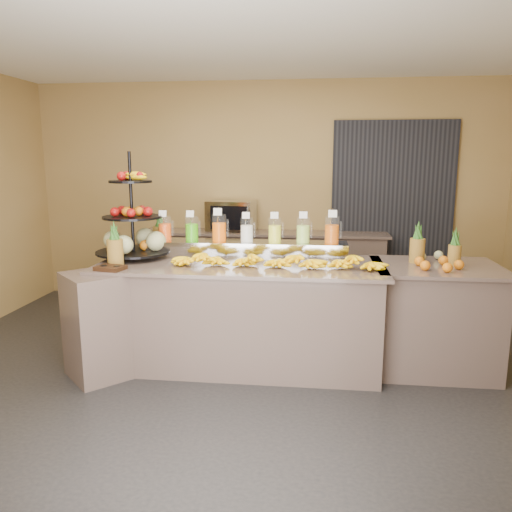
% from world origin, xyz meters
% --- Properties ---
extents(ground, '(6.00, 6.00, 0.00)m').
position_xyz_m(ground, '(0.00, 0.00, 0.00)').
color(ground, black).
rests_on(ground, ground).
extents(room_envelope, '(6.04, 5.02, 2.82)m').
position_xyz_m(room_envelope, '(0.19, 0.79, 1.88)').
color(room_envelope, olive).
rests_on(room_envelope, ground).
extents(buffet_counter, '(2.75, 1.25, 0.93)m').
position_xyz_m(buffet_counter, '(-0.12, 0.26, 0.47)').
color(buffet_counter, gray).
rests_on(buffet_counter, ground).
extents(right_counter, '(1.08, 0.88, 0.93)m').
position_xyz_m(right_counter, '(1.70, 0.40, 0.47)').
color(right_counter, gray).
rests_on(right_counter, ground).
extents(back_ledge, '(3.10, 0.55, 0.93)m').
position_xyz_m(back_ledge, '(0.00, 2.25, 0.47)').
color(back_ledge, gray).
rests_on(back_ledge, ground).
extents(pitcher_tray, '(1.85, 0.30, 0.15)m').
position_xyz_m(pitcher_tray, '(0.02, 0.58, 1.01)').
color(pitcher_tray, gray).
rests_on(pitcher_tray, buffet_counter).
extents(juice_pitcher_orange_a, '(0.12, 0.13, 0.29)m').
position_xyz_m(juice_pitcher_orange_a, '(-0.76, 0.58, 1.18)').
color(juice_pitcher_orange_a, silver).
rests_on(juice_pitcher_orange_a, pitcher_tray).
extents(juice_pitcher_green, '(0.12, 0.13, 0.30)m').
position_xyz_m(juice_pitcher_green, '(-0.50, 0.58, 1.18)').
color(juice_pitcher_green, silver).
rests_on(juice_pitcher_green, pitcher_tray).
extents(juice_pitcher_orange_b, '(0.13, 0.14, 0.32)m').
position_xyz_m(juice_pitcher_orange_b, '(-0.24, 0.58, 1.19)').
color(juice_pitcher_orange_b, silver).
rests_on(juice_pitcher_orange_b, pitcher_tray).
extents(juice_pitcher_milk, '(0.12, 0.12, 0.29)m').
position_xyz_m(juice_pitcher_milk, '(0.02, 0.58, 1.18)').
color(juice_pitcher_milk, silver).
rests_on(juice_pitcher_milk, pitcher_tray).
extents(juice_pitcher_lemon, '(0.12, 0.13, 0.29)m').
position_xyz_m(juice_pitcher_lemon, '(0.28, 0.58, 1.18)').
color(juice_pitcher_lemon, silver).
rests_on(juice_pitcher_lemon, pitcher_tray).
extents(juice_pitcher_lime, '(0.12, 0.13, 0.30)m').
position_xyz_m(juice_pitcher_lime, '(0.54, 0.58, 1.18)').
color(juice_pitcher_lime, silver).
rests_on(juice_pitcher_lime, pitcher_tray).
extents(juice_pitcher_orange_c, '(0.13, 0.14, 0.32)m').
position_xyz_m(juice_pitcher_orange_c, '(0.80, 0.58, 1.19)').
color(juice_pitcher_orange_c, silver).
rests_on(juice_pitcher_orange_c, pitcher_tray).
extents(banana_heap, '(1.80, 0.16, 0.15)m').
position_xyz_m(banana_heap, '(0.33, 0.21, 0.99)').
color(banana_heap, '#FFB60C').
rests_on(banana_heap, buffet_counter).
extents(fruit_stand, '(0.87, 0.87, 0.97)m').
position_xyz_m(fruit_stand, '(-0.98, 0.45, 1.17)').
color(fruit_stand, black).
rests_on(fruit_stand, buffet_counter).
extents(condiment_caddy, '(0.26, 0.22, 0.03)m').
position_xyz_m(condiment_caddy, '(-1.03, -0.10, 0.95)').
color(condiment_caddy, black).
rests_on(condiment_caddy, buffet_counter).
extents(pineapple_left_a, '(0.14, 0.14, 0.39)m').
position_xyz_m(pineapple_left_a, '(-1.05, 0.06, 1.07)').
color(pineapple_left_a, brown).
rests_on(pineapple_left_a, buffet_counter).
extents(pineapple_left_b, '(0.14, 0.14, 0.42)m').
position_xyz_m(pineapple_left_b, '(-0.85, 0.71, 1.09)').
color(pineapple_left_b, brown).
rests_on(pineapple_left_b, buffet_counter).
extents(right_fruit_pile, '(0.41, 0.39, 0.21)m').
position_xyz_m(right_fruit_pile, '(1.67, 0.38, 1.00)').
color(right_fruit_pile, brown).
rests_on(right_fruit_pile, right_counter).
extents(oven_warmer, '(0.62, 0.46, 0.39)m').
position_xyz_m(oven_warmer, '(-0.40, 2.25, 1.12)').
color(oven_warmer, gray).
rests_on(oven_warmer, back_ledge).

